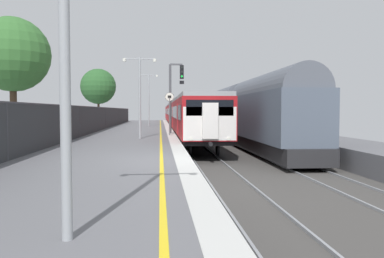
# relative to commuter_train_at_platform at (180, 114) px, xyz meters

# --- Properties ---
(ground) EXTENTS (17.40, 110.00, 1.21)m
(ground) POSITION_rel_commuter_train_at_platform_xyz_m (0.54, -36.75, -1.88)
(ground) COLOR slate
(commuter_train_at_platform) EXTENTS (2.83, 61.84, 3.81)m
(commuter_train_at_platform) POSITION_rel_commuter_train_at_platform_xyz_m (0.00, 0.00, 0.00)
(commuter_train_at_platform) COLOR maroon
(commuter_train_at_platform) RESTS_ON ground
(freight_train_adjacent_track) EXTENTS (2.60, 42.24, 4.79)m
(freight_train_adjacent_track) POSITION_rel_commuter_train_at_platform_xyz_m (4.00, -12.96, 0.36)
(freight_train_adjacent_track) COLOR #232326
(freight_train_adjacent_track) RESTS_ON ground
(signal_gantry) EXTENTS (1.10, 0.24, 5.10)m
(signal_gantry) POSITION_rel_commuter_train_at_platform_xyz_m (-1.48, -21.45, 1.92)
(signal_gantry) COLOR #47474C
(signal_gantry) RESTS_ON ground
(speed_limit_sign) EXTENTS (0.59, 0.08, 2.91)m
(speed_limit_sign) POSITION_rel_commuter_train_at_platform_xyz_m (-1.85, -23.55, 0.58)
(speed_limit_sign) COLOR #59595B
(speed_limit_sign) RESTS_ON ground
(platform_lamp_mid) EXTENTS (2.00, 0.20, 4.87)m
(platform_lamp_mid) POSITION_rel_commuter_train_at_platform_xyz_m (-3.69, -26.46, 1.66)
(platform_lamp_mid) COLOR #93999E
(platform_lamp_mid) RESTS_ON ground
(platform_lamp_far) EXTENTS (2.00, 0.20, 5.59)m
(platform_lamp_far) POSITION_rel_commuter_train_at_platform_xyz_m (-3.69, -7.94, 2.03)
(platform_lamp_far) COLOR #93999E
(platform_lamp_far) RESTS_ON ground
(platform_back_fence) EXTENTS (0.07, 99.00, 1.99)m
(platform_back_fence) POSITION_rel_commuter_train_at_platform_xyz_m (-7.55, -36.75, -0.23)
(platform_back_fence) COLOR #282B2D
(platform_back_fence) RESTS_ON ground
(background_tree_left) EXTENTS (4.01, 4.01, 6.71)m
(background_tree_left) POSITION_rel_commuter_train_at_platform_xyz_m (-10.32, -28.12, 3.33)
(background_tree_left) COLOR #473323
(background_tree_left) RESTS_ON ground
(background_tree_centre) EXTENTS (4.68, 4.68, 7.24)m
(background_tree_centre) POSITION_rel_commuter_train_at_platform_xyz_m (-10.70, 2.99, 3.52)
(background_tree_centre) COLOR #473323
(background_tree_centre) RESTS_ON ground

